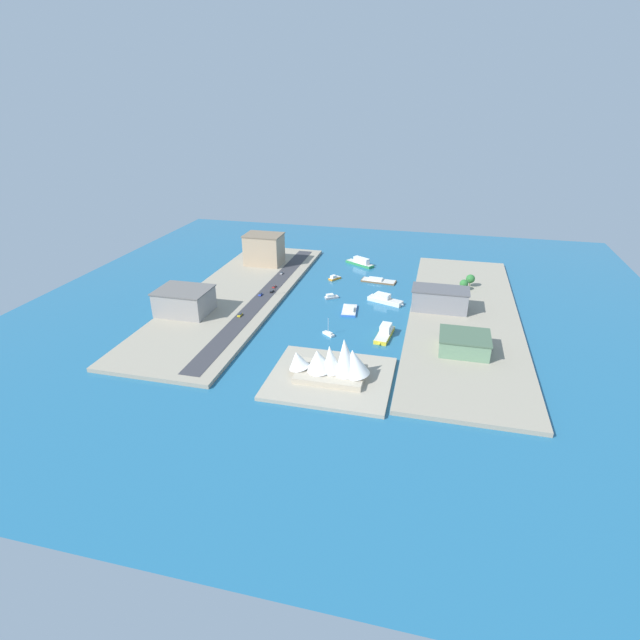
% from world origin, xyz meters
% --- Properties ---
extents(ground_plane, '(440.00, 440.00, 0.00)m').
position_xyz_m(ground_plane, '(0.00, 0.00, 0.00)').
color(ground_plane, '#23668E').
extents(quay_west, '(70.00, 240.00, 2.41)m').
position_xyz_m(quay_west, '(-80.26, 0.00, 1.21)').
color(quay_west, '#9E937F').
rests_on(quay_west, ground_plane).
extents(quay_east, '(70.00, 240.00, 2.41)m').
position_xyz_m(quay_east, '(80.26, 0.00, 1.21)').
color(quay_east, '#9E937F').
rests_on(quay_east, ground_plane).
extents(peninsula_point, '(62.55, 55.35, 2.00)m').
position_xyz_m(peninsula_point, '(-11.99, 96.29, 1.00)').
color(peninsula_point, '#A89E89').
rests_on(peninsula_point, ground_plane).
extents(road_strip, '(12.29, 228.00, 0.15)m').
position_xyz_m(road_strip, '(59.09, 0.00, 2.49)').
color(road_strip, '#38383D').
rests_on(road_strip, quay_east).
extents(ferry_green_doubledeck, '(26.60, 19.78, 6.96)m').
position_xyz_m(ferry_green_doubledeck, '(4.48, -93.40, 2.69)').
color(ferry_green_doubledeck, '#2D8C4C').
rests_on(ferry_green_doubledeck, ground_plane).
extents(yacht_sleek_gray, '(10.38, 8.78, 3.32)m').
position_xyz_m(yacht_sleek_gray, '(12.26, -13.08, 1.31)').
color(yacht_sleek_gray, '#999EA3').
rests_on(yacht_sleek_gray, ground_plane).
extents(ferry_white_commuter, '(27.14, 15.48, 6.34)m').
position_xyz_m(ferry_white_commuter, '(-26.37, -14.57, 2.35)').
color(ferry_white_commuter, silver).
rests_on(ferry_white_commuter, ground_plane).
extents(catamaran_blue, '(11.71, 21.08, 3.42)m').
position_xyz_m(catamaran_blue, '(-5.00, 7.51, 1.15)').
color(catamaran_blue, blue).
rests_on(catamaran_blue, ground_plane).
extents(sailboat_small_white, '(8.76, 7.34, 11.19)m').
position_xyz_m(sailboat_small_white, '(0.69, 45.89, 0.99)').
color(sailboat_small_white, white).
rests_on(sailboat_small_white, ground_plane).
extents(barge_flat_brown, '(28.05, 12.25, 2.80)m').
position_xyz_m(barge_flat_brown, '(-15.89, -55.69, 0.99)').
color(barge_flat_brown, brown).
rests_on(barge_flat_brown, ground_plane).
extents(water_taxi_orange, '(9.30, 10.93, 3.63)m').
position_xyz_m(water_taxi_orange, '(18.50, -52.94, 1.28)').
color(water_taxi_orange, orange).
rests_on(water_taxi_orange, ground_plane).
extents(ferry_yellow_fast, '(10.30, 25.86, 7.11)m').
position_xyz_m(ferry_yellow_fast, '(-32.94, 39.24, 2.47)').
color(ferry_yellow_fast, yellow).
rests_on(ferry_yellow_fast, ground_plane).
extents(terminal_long_green, '(27.95, 24.39, 10.14)m').
position_xyz_m(terminal_long_green, '(-78.89, 52.22, 7.51)').
color(terminal_long_green, slate).
rests_on(terminal_long_green, quay_west).
extents(apartment_midrise_tan, '(31.13, 23.27, 25.59)m').
position_xyz_m(apartment_midrise_tan, '(83.61, -70.71, 15.24)').
color(apartment_midrise_tan, tan).
rests_on(apartment_midrise_tan, quay_east).
extents(warehouse_low_gray, '(37.45, 19.48, 14.81)m').
position_xyz_m(warehouse_low_gray, '(-63.90, -5.67, 9.84)').
color(warehouse_low_gray, gray).
rests_on(warehouse_low_gray, quay_west).
extents(carpark_squat_concrete, '(34.22, 27.85, 16.41)m').
position_xyz_m(carpark_squat_concrete, '(99.56, 40.02, 10.65)').
color(carpark_squat_concrete, gray).
rests_on(carpark_squat_concrete, quay_east).
extents(taxi_yellow_cab, '(2.00, 5.22, 1.52)m').
position_xyz_m(taxi_yellow_cab, '(62.10, 37.20, 3.31)').
color(taxi_yellow_cab, black).
rests_on(taxi_yellow_cab, road_strip).
extents(pickup_red, '(2.10, 4.46, 1.59)m').
position_xyz_m(pickup_red, '(57.29, -17.86, 3.33)').
color(pickup_red, black).
rests_on(pickup_red, road_strip).
extents(sedan_silver, '(1.94, 4.50, 1.45)m').
position_xyz_m(sedan_silver, '(61.15, -48.43, 3.29)').
color(sedan_silver, black).
rests_on(sedan_silver, road_strip).
extents(hatchback_blue, '(2.00, 4.62, 1.62)m').
position_xyz_m(hatchback_blue, '(61.74, -0.26, 3.35)').
color(hatchback_blue, black).
rests_on(hatchback_blue, road_strip).
extents(suv_black, '(2.05, 4.64, 1.58)m').
position_xyz_m(suv_black, '(55.75, -8.24, 3.33)').
color(suv_black, black).
rests_on(suv_black, road_strip).
extents(traffic_light_waterfront, '(0.36, 0.36, 6.50)m').
position_xyz_m(traffic_light_waterfront, '(51.68, -5.12, 6.75)').
color(traffic_light_waterfront, black).
rests_on(traffic_light_waterfront, quay_east).
extents(opera_landmark, '(43.93, 22.97, 23.02)m').
position_xyz_m(opera_landmark, '(-13.58, 96.29, 10.57)').
color(opera_landmark, '#BCAD93').
rests_on(opera_landmark, peninsula_point).
extents(park_tree_cluster, '(11.14, 15.52, 9.44)m').
position_xyz_m(park_tree_cluster, '(-83.16, -51.24, 8.07)').
color(park_tree_cluster, brown).
rests_on(park_tree_cluster, quay_west).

